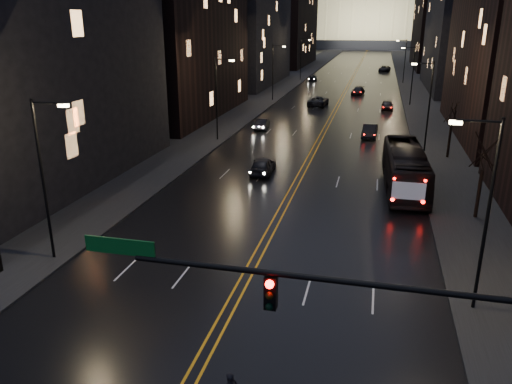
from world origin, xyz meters
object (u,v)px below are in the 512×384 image
Objects in this scene: oncoming_car_b at (262,124)px; bus at (405,169)px; oncoming_car_a at (263,165)px; traffic_signal at (358,319)px; receding_car_a at (370,131)px.

bus is at bearing 124.63° from oncoming_car_b.
oncoming_car_a is 1.09× the size of oncoming_car_b.
traffic_signal is at bearing 101.28° from oncoming_car_b.
traffic_signal is 3.89× the size of oncoming_car_a.
bus is 2.70× the size of oncoming_car_a.
oncoming_car_a is 18.77m from oncoming_car_b.
oncoming_car_a is at bearing -114.25° from receding_car_a.
receding_car_a is (12.95, -1.41, 0.06)m from oncoming_car_b.
traffic_signal is at bearing -86.35° from receding_car_a.
traffic_signal is 4.25× the size of oncoming_car_b.
bus is 2.95× the size of oncoming_car_b.
oncoming_car_a is 1.00× the size of receding_car_a.
bus reaches higher than receding_car_a.
oncoming_car_a is at bearing 98.43° from oncoming_car_b.
traffic_signal is at bearing 106.01° from oncoming_car_a.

